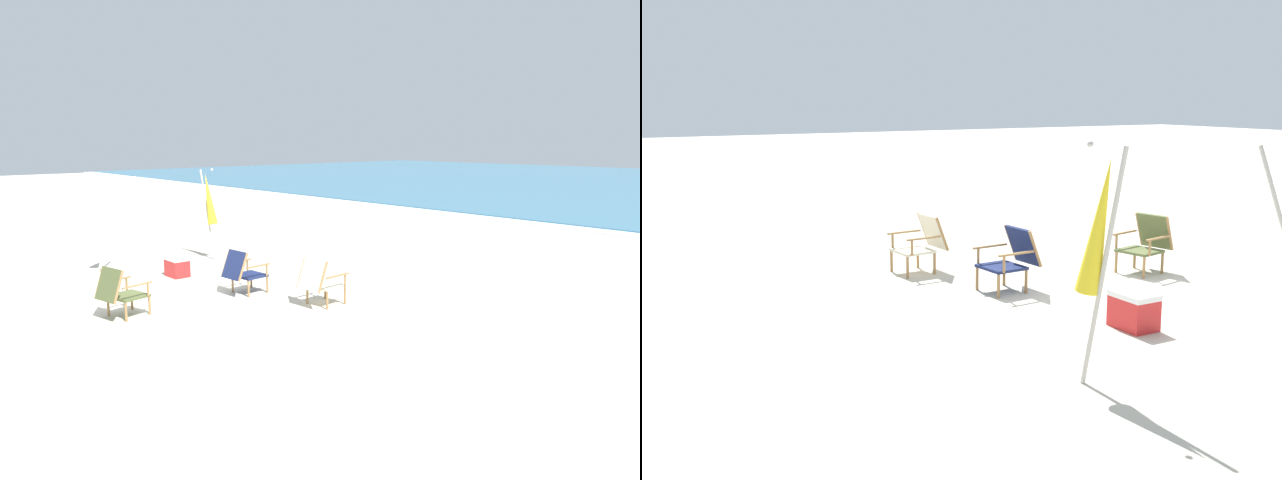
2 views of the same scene
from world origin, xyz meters
TOP-DOWN VIEW (x-y plane):
  - ground_plane at (0.00, 0.00)m, footprint 80.00×80.00m
  - surf_band at (0.00, 12.90)m, footprint 80.00×1.10m
  - beach_chair_front_right at (2.31, 1.47)m, footprint 0.63×0.72m
  - beach_chair_mid_center at (0.84, 0.93)m, footprint 0.63×0.73m
  - beach_chair_front_left at (0.74, -1.29)m, footprint 0.70×0.78m
  - umbrella_furled_white at (-2.45, -0.25)m, footprint 0.70×0.53m
  - umbrella_furled_yellow at (-2.23, 2.09)m, footprint 0.46×0.35m
  - cooler_box at (-1.17, 0.68)m, footprint 0.49×0.35m

SIDE VIEW (x-z plane):
  - ground_plane at x=0.00m, z-range 0.00..0.00m
  - surf_band at x=0.00m, z-range 0.00..0.06m
  - cooler_box at x=-1.17m, z-range 0.00..0.40m
  - beach_chair_mid_center at x=0.84m, z-range 0.02..0.83m
  - beach_chair_front_right at x=2.31m, z-range 0.02..0.84m
  - beach_chair_front_left at x=0.74m, z-range 0.02..0.84m
  - umbrella_furled_white at x=-2.45m, z-range 0.31..2.34m
  - umbrella_furled_yellow at x=-2.23m, z-range 0.32..2.43m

